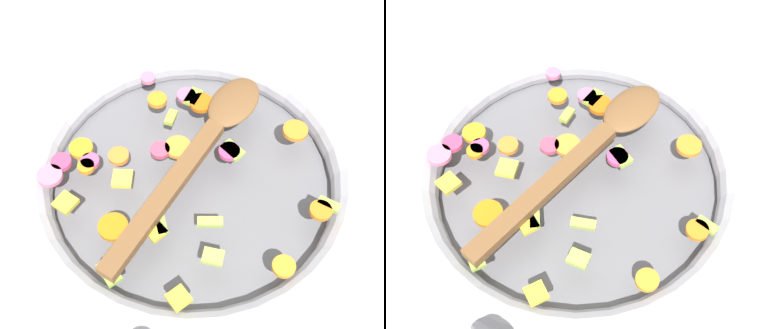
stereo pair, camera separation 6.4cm
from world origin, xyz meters
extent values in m
plane|color=silver|center=(0.00, 0.00, 0.00)|extent=(4.00, 4.00, 0.00)
cylinder|color=slate|center=(0.00, 0.00, 0.01)|extent=(0.39, 0.39, 0.01)
torus|color=#9E9EA5|center=(0.00, 0.00, 0.03)|extent=(0.44, 0.44, 0.05)
cylinder|color=orange|center=(0.04, 0.12, 0.05)|extent=(0.03, 0.03, 0.01)
cylinder|color=orange|center=(-0.16, -0.04, 0.05)|extent=(0.03, 0.03, 0.01)
cylinder|color=orange|center=(0.03, 0.01, 0.05)|extent=(0.04, 0.04, 0.01)
cylinder|color=orange|center=(-0.11, -0.11, 0.05)|extent=(0.03, 0.03, 0.01)
cylinder|color=orange|center=(-0.05, 0.11, 0.05)|extent=(0.04, 0.04, 0.01)
cylinder|color=orange|center=(0.00, -0.14, 0.05)|extent=(0.04, 0.04, 0.01)
cylinder|color=orange|center=(0.04, 0.08, 0.05)|extent=(0.04, 0.04, 0.01)
cylinder|color=orange|center=(0.07, 0.12, 0.05)|extent=(0.04, 0.04, 0.01)
cylinder|color=#DB6010|center=(0.08, -0.04, 0.05)|extent=(0.04, 0.04, 0.01)
cylinder|color=orange|center=(0.11, 0.01, 0.05)|extent=(0.03, 0.03, 0.01)
cube|color=#A7D13B|center=(0.10, -0.04, 0.05)|extent=(0.03, 0.03, 0.01)
cube|color=#B4DB4B|center=(-0.12, 0.02, 0.05)|extent=(0.03, 0.03, 0.01)
cube|color=#A2BC4A|center=(-0.08, 0.01, 0.05)|extent=(0.02, 0.03, 0.01)
cube|color=#A6C63F|center=(0.08, 0.00, 0.05)|extent=(0.02, 0.02, 0.01)
cube|color=#89B143|center=(-0.10, 0.13, 0.05)|extent=(0.03, 0.02, 0.01)
cube|color=#8BAC47|center=(-0.06, 0.06, 0.05)|extent=(0.03, 0.01, 0.01)
cube|color=#99C947|center=(0.00, -0.05, 0.05)|extent=(0.03, 0.03, 0.01)
cube|color=#9ABF44|center=(-0.11, -0.12, 0.05)|extent=(0.03, 0.02, 0.01)
cylinder|color=#D44279|center=(0.00, -0.05, 0.05)|extent=(0.03, 0.03, 0.01)
cylinder|color=#D84E7F|center=(0.05, 0.11, 0.05)|extent=(0.02, 0.02, 0.01)
cylinder|color=#D63D69|center=(0.06, 0.15, 0.05)|extent=(0.03, 0.03, 0.01)
cylinder|color=pink|center=(0.04, 0.16, 0.05)|extent=(0.03, 0.03, 0.01)
cylinder|color=pink|center=(0.15, 0.01, 0.05)|extent=(0.03, 0.03, 0.01)
cylinder|color=pink|center=(0.10, -0.03, 0.05)|extent=(0.03, 0.03, 0.01)
cylinder|color=#C74462|center=(0.03, 0.03, 0.05)|extent=(0.03, 0.03, 0.01)
cube|color=gold|center=(0.00, 0.15, 0.05)|extent=(0.03, 0.03, 0.01)
cube|color=yellow|center=(0.01, 0.08, 0.05)|extent=(0.03, 0.03, 0.01)
cube|color=yellow|center=(-0.07, 0.07, 0.05)|extent=(0.03, 0.03, 0.01)
cube|color=yellow|center=(-0.15, 0.07, 0.05)|extent=(0.03, 0.03, 0.01)
cube|color=brown|center=(-0.04, 0.05, 0.06)|extent=(0.16, 0.20, 0.01)
ellipsoid|color=brown|center=(0.06, -0.08, 0.06)|extent=(0.10, 0.11, 0.01)
camera|label=1|loc=(-0.34, 0.13, 0.58)|focal=50.00mm
camera|label=2|loc=(-0.35, 0.07, 0.58)|focal=50.00mm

